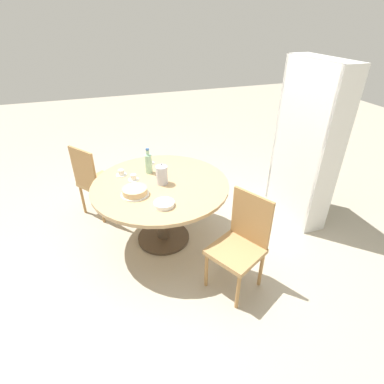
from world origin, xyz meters
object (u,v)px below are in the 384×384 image
at_px(cup_c, 134,178).
at_px(bookshelf, 304,150).
at_px(chair_a, 95,180).
at_px(water_bottle, 148,163).
at_px(cup_a, 121,173).
at_px(chair_b, 241,242).
at_px(cup_b, 150,162).
at_px(coffee_pot, 162,174).
at_px(cake_main, 135,191).

bearing_deg(cup_c, bookshelf, 84.75).
distance_m(chair_a, water_bottle, 0.83).
bearing_deg(cup_a, bookshelf, 80.90).
xyz_separation_m(chair_b, cup_c, (-1.01, -0.77, 0.27)).
distance_m(chair_b, water_bottle, 1.32).
bearing_deg(bookshelf, cup_b, 73.30).
xyz_separation_m(chair_b, water_bottle, (-1.13, -0.58, 0.36)).
xyz_separation_m(chair_b, cup_b, (-1.34, -0.53, 0.27)).
bearing_deg(bookshelf, cup_c, 84.75).
relative_size(chair_b, coffee_pot, 4.04).
height_order(cake_main, cup_a, cake_main).
bearing_deg(chair_a, cake_main, 165.70).
height_order(chair_b, cup_b, chair_b).
relative_size(bookshelf, water_bottle, 6.63).
distance_m(chair_a, cup_c, 0.76).
distance_m(chair_b, bookshelf, 1.50).
distance_m(cake_main, cup_c, 0.30).
relative_size(cake_main, cup_c, 2.36).
bearing_deg(water_bottle, cup_b, 167.14).
relative_size(chair_b, cake_main, 3.43).
bearing_deg(water_bottle, bookshelf, 80.40).
height_order(cup_a, cup_c, same).
bearing_deg(cup_a, cup_b, 117.79).
xyz_separation_m(chair_a, chair_b, (1.60, 1.16, 0.00)).
relative_size(chair_a, cup_c, 8.11).
bearing_deg(chair_b, coffee_pot, -177.18).
height_order(chair_a, cup_b, chair_a).
bearing_deg(cup_a, cup_c, 35.89).
distance_m(chair_b, cup_b, 1.47).
bearing_deg(cup_b, cake_main, -23.48).
height_order(chair_b, cup_a, chair_b).
bearing_deg(chair_b, cup_c, -170.39).
height_order(coffee_pot, cup_c, coffee_pot).
relative_size(cup_a, cup_c, 1.00).
height_order(cake_main, cup_b, cake_main).
height_order(cup_a, cup_b, same).
height_order(bookshelf, cup_b, bookshelf).
bearing_deg(chair_b, bookshelf, 97.35).
xyz_separation_m(coffee_pot, water_bottle, (-0.28, -0.08, 0.01)).
xyz_separation_m(chair_a, cup_b, (0.26, 0.64, 0.27)).
bearing_deg(cake_main, cup_a, -170.48).
xyz_separation_m(chair_b, cake_main, (-0.71, -0.80, 0.28)).
bearing_deg(cup_a, water_bottle, 83.86).
relative_size(chair_a, coffee_pot, 4.04).
bearing_deg(cup_b, cup_a, -62.21).
height_order(bookshelf, water_bottle, bookshelf).
bearing_deg(coffee_pot, cake_main, -66.45).
distance_m(coffee_pot, cup_b, 0.51).
bearing_deg(cup_a, chair_a, -146.85).
distance_m(coffee_pot, cake_main, 0.34).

